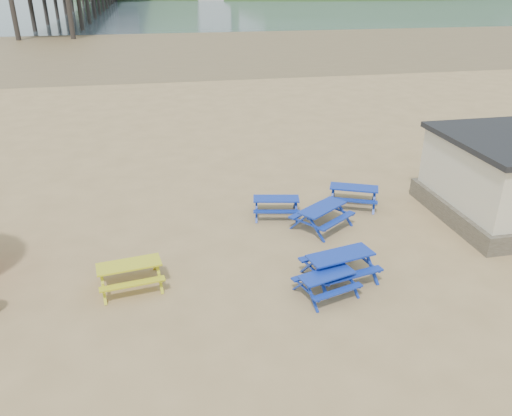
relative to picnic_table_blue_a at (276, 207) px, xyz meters
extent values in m
plane|color=tan|center=(-0.77, -2.79, -0.36)|extent=(400.00, 400.00, 0.00)
plane|color=olive|center=(-0.77, 52.21, -0.36)|extent=(400.00, 400.00, 0.00)
plane|color=#43535F|center=(-0.77, 167.21, -0.36)|extent=(400.00, 400.00, 0.00)
cube|color=#073199|center=(0.00, 0.00, 0.34)|extent=(1.84, 1.01, 0.05)
cube|color=#073199|center=(0.12, 0.57, 0.07)|extent=(1.75, 0.58, 0.05)
cube|color=#073199|center=(-0.12, -0.57, 0.07)|extent=(1.75, 0.58, 0.05)
cube|color=#073199|center=(3.26, 0.32, 0.40)|extent=(2.02, 1.42, 0.05)
cube|color=#073199|center=(3.51, 0.89, 0.11)|extent=(1.83, 0.99, 0.05)
cube|color=#073199|center=(3.01, -0.26, 0.11)|extent=(1.83, 0.99, 0.05)
cube|color=#073199|center=(1.41, -1.31, 0.43)|extent=(2.05, 1.76, 0.05)
cube|color=#073199|center=(1.03, -0.77, 0.13)|extent=(1.77, 1.36, 0.05)
cube|color=#073199|center=(1.78, -1.84, 0.13)|extent=(1.77, 1.36, 0.05)
cube|color=#073199|center=(0.20, -5.38, 0.29)|extent=(1.74, 1.06, 0.05)
cube|color=#073199|center=(0.05, -4.86, 0.04)|extent=(1.62, 0.67, 0.05)
cube|color=#073199|center=(0.35, -5.90, 0.04)|extent=(1.62, 0.67, 0.05)
cube|color=#073199|center=(0.86, -4.67, 0.45)|extent=(2.14, 1.19, 0.06)
cube|color=#073199|center=(0.72, -4.01, 0.14)|extent=(2.03, 0.70, 0.06)
cube|color=#073199|center=(1.00, -5.33, 0.14)|extent=(2.03, 0.70, 0.06)
cube|color=gold|center=(-5.36, -3.85, 0.38)|extent=(1.93, 0.98, 0.05)
cube|color=gold|center=(-5.45, -3.24, 0.10)|extent=(1.87, 0.52, 0.05)
cube|color=gold|center=(-5.27, -4.46, 0.10)|extent=(1.87, 0.52, 0.05)
ellipsoid|color=#2D4C1E|center=(89.23, 227.21, -10.36)|extent=(264.00, 144.00, 108.00)
camera|label=1|loc=(-4.18, -16.83, 8.08)|focal=35.00mm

